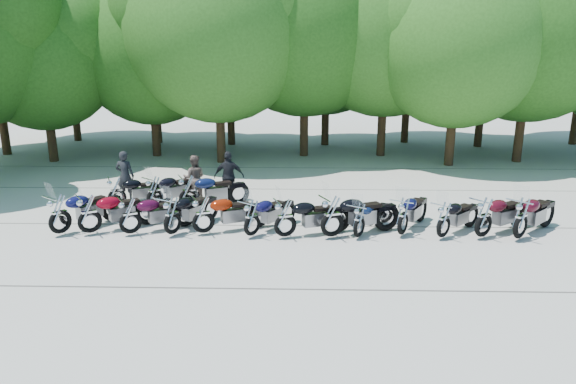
{
  "coord_description": "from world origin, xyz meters",
  "views": [
    {
      "loc": [
        0.4,
        -13.77,
        5.22
      ],
      "look_at": [
        0.0,
        1.5,
        1.1
      ],
      "focal_mm": 32.0,
      "sensor_mm": 36.0,
      "label": 1
    }
  ],
  "objects_px": {
    "motorcycle_0": "(59,213)",
    "motorcycle_11": "(484,216)",
    "motorcycle_2": "(130,215)",
    "motorcycle_7": "(332,215)",
    "motorcycle_10": "(444,219)",
    "motorcycle_13": "(117,191)",
    "motorcycle_12": "(521,217)",
    "rider_0": "(125,176)",
    "rider_1": "(194,178)",
    "motorcycle_3": "(172,214)",
    "rider_2": "(229,177)",
    "motorcycle_1": "(89,213)",
    "motorcycle_6": "(285,217)",
    "motorcycle_5": "(252,217)",
    "motorcycle_9": "(403,215)",
    "motorcycle_4": "(203,214)",
    "motorcycle_14": "(154,191)",
    "motorcycle_8": "(359,219)",
    "motorcycle_15": "(189,191)"
  },
  "relations": [
    {
      "from": "motorcycle_6",
      "to": "rider_1",
      "type": "relative_size",
      "value": 1.4
    },
    {
      "from": "motorcycle_4",
      "to": "rider_1",
      "type": "relative_size",
      "value": 1.4
    },
    {
      "from": "motorcycle_9",
      "to": "motorcycle_14",
      "type": "relative_size",
      "value": 1.0
    },
    {
      "from": "motorcycle_6",
      "to": "rider_2",
      "type": "bearing_deg",
      "value": 8.41
    },
    {
      "from": "motorcycle_5",
      "to": "rider_2",
      "type": "relative_size",
      "value": 1.22
    },
    {
      "from": "motorcycle_7",
      "to": "motorcycle_9",
      "type": "distance_m",
      "value": 2.11
    },
    {
      "from": "motorcycle_9",
      "to": "motorcycle_3",
      "type": "bearing_deg",
      "value": 31.96
    },
    {
      "from": "motorcycle_6",
      "to": "rider_2",
      "type": "xyz_separation_m",
      "value": [
        -2.16,
        3.9,
        0.26
      ]
    },
    {
      "from": "motorcycle_3",
      "to": "motorcycle_1",
      "type": "bearing_deg",
      "value": 29.18
    },
    {
      "from": "motorcycle_0",
      "to": "motorcycle_11",
      "type": "height_order",
      "value": "motorcycle_0"
    },
    {
      "from": "motorcycle_3",
      "to": "motorcycle_5",
      "type": "bearing_deg",
      "value": -151.78
    },
    {
      "from": "motorcycle_12",
      "to": "rider_0",
      "type": "height_order",
      "value": "rider_0"
    },
    {
      "from": "motorcycle_8",
      "to": "motorcycle_9",
      "type": "relative_size",
      "value": 0.9
    },
    {
      "from": "rider_2",
      "to": "motorcycle_9",
      "type": "bearing_deg",
      "value": 143.57
    },
    {
      "from": "motorcycle_6",
      "to": "motorcycle_7",
      "type": "relative_size",
      "value": 0.92
    },
    {
      "from": "motorcycle_10",
      "to": "motorcycle_13",
      "type": "xyz_separation_m",
      "value": [
        -10.55,
        2.85,
        -0.0
      ]
    },
    {
      "from": "motorcycle_11",
      "to": "motorcycle_13",
      "type": "relative_size",
      "value": 1.12
    },
    {
      "from": "motorcycle_7",
      "to": "motorcycle_12",
      "type": "xyz_separation_m",
      "value": [
        5.4,
        -0.01,
        -0.01
      ]
    },
    {
      "from": "rider_1",
      "to": "motorcycle_9",
      "type": "bearing_deg",
      "value": 147.63
    },
    {
      "from": "motorcycle_14",
      "to": "motorcycle_4",
      "type": "bearing_deg",
      "value": 170.67
    },
    {
      "from": "motorcycle_4",
      "to": "rider_0",
      "type": "distance_m",
      "value": 5.09
    },
    {
      "from": "motorcycle_3",
      "to": "motorcycle_2",
      "type": "bearing_deg",
      "value": 29.62
    },
    {
      "from": "motorcycle_12",
      "to": "motorcycle_4",
      "type": "bearing_deg",
      "value": 45.21
    },
    {
      "from": "motorcycle_8",
      "to": "motorcycle_2",
      "type": "bearing_deg",
      "value": 32.81
    },
    {
      "from": "motorcycle_2",
      "to": "rider_2",
      "type": "distance_m",
      "value": 4.47
    },
    {
      "from": "motorcycle_0",
      "to": "motorcycle_8",
      "type": "distance_m",
      "value": 8.81
    },
    {
      "from": "rider_0",
      "to": "rider_1",
      "type": "xyz_separation_m",
      "value": [
        2.52,
        0.09,
        -0.08
      ]
    },
    {
      "from": "motorcycle_5",
      "to": "motorcycle_8",
      "type": "relative_size",
      "value": 1.07
    },
    {
      "from": "motorcycle_2",
      "to": "motorcycle_8",
      "type": "relative_size",
      "value": 1.1
    },
    {
      "from": "motorcycle_5",
      "to": "motorcycle_13",
      "type": "bearing_deg",
      "value": 7.66
    },
    {
      "from": "motorcycle_13",
      "to": "rider_0",
      "type": "xyz_separation_m",
      "value": [
        -0.0,
        0.97,
        0.31
      ]
    },
    {
      "from": "motorcycle_14",
      "to": "rider_0",
      "type": "bearing_deg",
      "value": 1.36
    },
    {
      "from": "motorcycle_0",
      "to": "motorcycle_13",
      "type": "height_order",
      "value": "motorcycle_0"
    },
    {
      "from": "motorcycle_1",
      "to": "motorcycle_13",
      "type": "height_order",
      "value": "motorcycle_1"
    },
    {
      "from": "motorcycle_5",
      "to": "motorcycle_9",
      "type": "xyz_separation_m",
      "value": [
        4.43,
        0.21,
        0.02
      ]
    },
    {
      "from": "motorcycle_0",
      "to": "motorcycle_15",
      "type": "relative_size",
      "value": 1.0
    },
    {
      "from": "motorcycle_12",
      "to": "motorcycle_15",
      "type": "height_order",
      "value": "motorcycle_12"
    },
    {
      "from": "motorcycle_14",
      "to": "rider_2",
      "type": "bearing_deg",
      "value": -115.41
    },
    {
      "from": "motorcycle_13",
      "to": "motorcycle_2",
      "type": "bearing_deg",
      "value": -177.59
    },
    {
      "from": "rider_1",
      "to": "motorcycle_13",
      "type": "bearing_deg",
      "value": 18.77
    },
    {
      "from": "motorcycle_10",
      "to": "motorcycle_11",
      "type": "distance_m",
      "value": 1.16
    },
    {
      "from": "rider_0",
      "to": "rider_2",
      "type": "bearing_deg",
      "value": -176.52
    },
    {
      "from": "motorcycle_0",
      "to": "rider_0",
      "type": "xyz_separation_m",
      "value": [
        0.69,
        3.81,
        0.23
      ]
    },
    {
      "from": "motorcycle_2",
      "to": "motorcycle_7",
      "type": "distance_m",
      "value": 5.95
    },
    {
      "from": "motorcycle_3",
      "to": "rider_2",
      "type": "relative_size",
      "value": 1.27
    },
    {
      "from": "motorcycle_9",
      "to": "motorcycle_11",
      "type": "height_order",
      "value": "motorcycle_11"
    },
    {
      "from": "motorcycle_10",
      "to": "motorcycle_1",
      "type": "bearing_deg",
      "value": 45.49
    },
    {
      "from": "motorcycle_1",
      "to": "motorcycle_2",
      "type": "height_order",
      "value": "motorcycle_1"
    },
    {
      "from": "motorcycle_11",
      "to": "motorcycle_4",
      "type": "bearing_deg",
      "value": 54.46
    },
    {
      "from": "motorcycle_2",
      "to": "motorcycle_9",
      "type": "relative_size",
      "value": 0.99
    }
  ]
}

